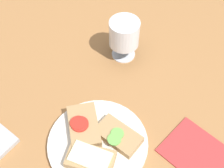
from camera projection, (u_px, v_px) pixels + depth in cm
name	position (u px, v px, depth cm)	size (l,w,h in cm)	color
wooden_table	(93.00, 114.00, 84.33)	(140.00, 140.00, 3.00)	#9E6B3D
plate	(98.00, 143.00, 76.59)	(24.62, 24.62, 1.59)	silver
sandwich_with_tomato	(83.00, 126.00, 77.19)	(13.08, 13.61, 2.94)	#A88456
sandwich_with_cheese	(90.00, 159.00, 71.93)	(10.11, 12.64, 2.72)	#A88456
sandwich_with_cucumber	(118.00, 136.00, 75.79)	(6.64, 11.17, 2.39)	#A88456
wine_glass	(124.00, 35.00, 88.90)	(8.74, 8.74, 12.87)	white
napkin	(196.00, 153.00, 75.73)	(12.96, 15.43, 0.40)	#B23333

